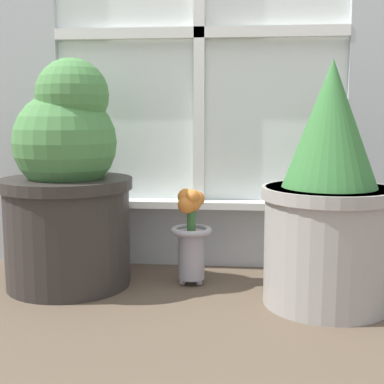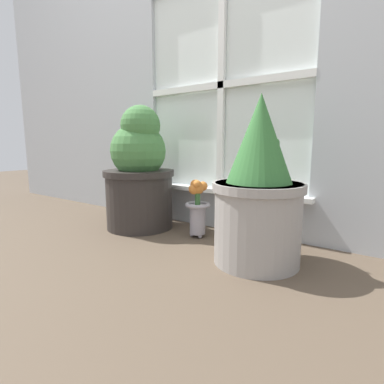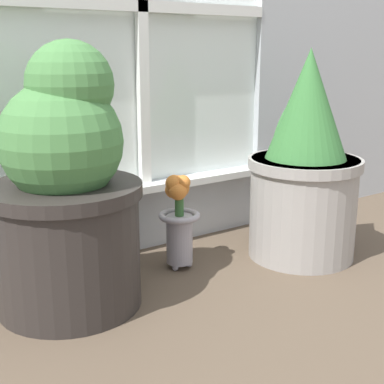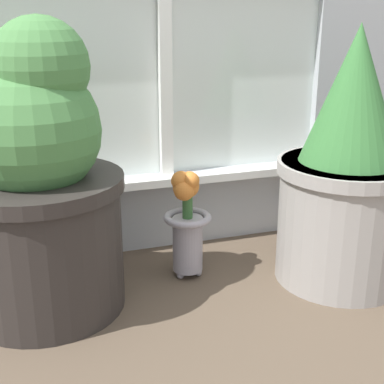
{
  "view_description": "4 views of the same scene",
  "coord_description": "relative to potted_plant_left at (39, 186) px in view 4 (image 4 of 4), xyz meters",
  "views": [
    {
      "loc": [
        0.15,
        -1.34,
        0.53
      ],
      "look_at": [
        0.01,
        0.19,
        0.31
      ],
      "focal_mm": 50.0,
      "sensor_mm": 36.0,
      "label": 1
    },
    {
      "loc": [
        0.86,
        -0.97,
        0.48
      ],
      "look_at": [
        -0.02,
        0.25,
        0.24
      ],
      "focal_mm": 28.0,
      "sensor_mm": 36.0,
      "label": 2
    },
    {
      "loc": [
        -0.87,
        -1.04,
        0.67
      ],
      "look_at": [
        -0.02,
        0.19,
        0.27
      ],
      "focal_mm": 50.0,
      "sensor_mm": 36.0,
      "label": 3
    },
    {
      "loc": [
        -0.42,
        -0.99,
        0.7
      ],
      "look_at": [
        -0.01,
        0.24,
        0.26
      ],
      "focal_mm": 50.0,
      "sensor_mm": 36.0,
      "label": 4
    }
  ],
  "objects": [
    {
      "name": "flower_vase",
      "position": [
        0.38,
        0.04,
        -0.14
      ],
      "size": [
        0.13,
        0.13,
        0.3
      ],
      "color": "#99939E",
      "rests_on": "ground_plane"
    },
    {
      "name": "potted_plant_right",
      "position": [
        0.77,
        -0.1,
        -0.02
      ],
      "size": [
        0.37,
        0.37,
        0.67
      ],
      "color": "#9E9993",
      "rests_on": "ground_plane"
    },
    {
      "name": "potted_plant_left",
      "position": [
        0.0,
        0.0,
        0.0
      ],
      "size": [
        0.4,
        0.4,
        0.69
      ],
      "color": "#2D2826",
      "rests_on": "ground_plane"
    },
    {
      "name": "ground_plane",
      "position": [
        0.38,
        -0.24,
        -0.31
      ],
      "size": [
        10.0,
        10.0,
        0.0
      ],
      "primitive_type": "plane",
      "color": "brown"
    }
  ]
}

